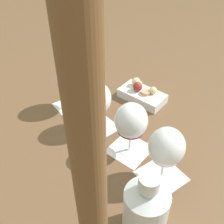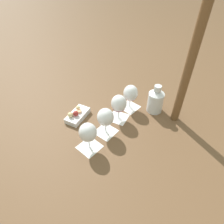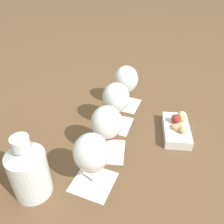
% 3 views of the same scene
% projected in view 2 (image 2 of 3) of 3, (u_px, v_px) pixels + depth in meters
% --- Properties ---
extents(ground_plane, '(8.00, 8.00, 0.00)m').
position_uv_depth(ground_plane, '(111.00, 125.00, 1.29)').
color(ground_plane, brown).
extents(tasting_card_0, '(0.17, 0.17, 0.00)m').
position_uv_depth(tasting_card_0, '(130.00, 107.00, 1.42)').
color(tasting_card_0, white).
rests_on(tasting_card_0, ground_plane).
extents(tasting_card_1, '(0.16, 0.16, 0.00)m').
position_uv_depth(tasting_card_1, '(118.00, 117.00, 1.34)').
color(tasting_card_1, white).
rests_on(tasting_card_1, ground_plane).
extents(tasting_card_2, '(0.17, 0.17, 0.00)m').
position_uv_depth(tasting_card_2, '(106.00, 132.00, 1.24)').
color(tasting_card_2, white).
rests_on(tasting_card_2, ground_plane).
extents(tasting_card_3, '(0.17, 0.17, 0.00)m').
position_uv_depth(tasting_card_3, '(90.00, 147.00, 1.15)').
color(tasting_card_3, white).
rests_on(tasting_card_3, ground_plane).
extents(wine_glass_0, '(0.10, 0.10, 0.18)m').
position_uv_depth(wine_glass_0, '(131.00, 94.00, 1.34)').
color(wine_glass_0, white).
rests_on(wine_glass_0, tasting_card_0).
extents(wine_glass_1, '(0.10, 0.10, 0.18)m').
position_uv_depth(wine_glass_1, '(119.00, 104.00, 1.26)').
color(wine_glass_1, white).
rests_on(wine_glass_1, tasting_card_1).
extents(wine_glass_2, '(0.10, 0.10, 0.18)m').
position_uv_depth(wine_glass_2, '(105.00, 118.00, 1.16)').
color(wine_glass_2, white).
rests_on(wine_glass_2, tasting_card_2).
extents(wine_glass_3, '(0.10, 0.10, 0.18)m').
position_uv_depth(wine_glass_3, '(88.00, 133.00, 1.08)').
color(wine_glass_3, white).
rests_on(wine_glass_3, tasting_card_3).
extents(ceramic_vase, '(0.10, 0.10, 0.20)m').
position_uv_depth(ceramic_vase, '(156.00, 100.00, 1.34)').
color(ceramic_vase, silver).
rests_on(ceramic_vase, ground_plane).
extents(snack_dish, '(0.20, 0.16, 0.07)m').
position_uv_depth(snack_dish, '(77.00, 115.00, 1.32)').
color(snack_dish, silver).
rests_on(snack_dish, ground_plane).
extents(umbrella_pole, '(0.05, 0.05, 0.89)m').
position_uv_depth(umbrella_pole, '(192.00, 57.00, 1.03)').
color(umbrella_pole, brown).
rests_on(umbrella_pole, ground_plane).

